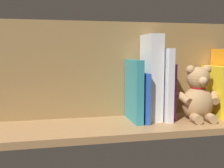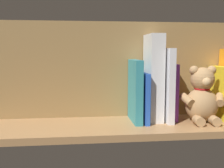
# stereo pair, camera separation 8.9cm
# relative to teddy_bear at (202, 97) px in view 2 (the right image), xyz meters

# --- Properties ---
(ground_plane) EXTENTS (1.00, 0.26, 0.02)m
(ground_plane) POSITION_rel_teddy_bear_xyz_m (0.31, -0.01, -0.10)
(ground_plane) COLOR #A87A4C
(shelf_back_panel) EXTENTS (1.00, 0.02, 0.35)m
(shelf_back_panel) POSITION_rel_teddy_bear_xyz_m (0.31, -0.12, 0.09)
(shelf_back_panel) COLOR olive
(shelf_back_panel) RESTS_ON ground_plane
(book_1) EXTENTS (0.03, 0.14, 0.19)m
(book_1) POSITION_rel_teddy_bear_xyz_m (-0.09, -0.04, 0.01)
(book_1) COLOR yellow
(book_1) RESTS_ON ground_plane
(teddy_bear) EXTENTS (0.16, 0.13, 0.19)m
(teddy_bear) POSITION_rel_teddy_bear_xyz_m (0.00, 0.00, 0.00)
(teddy_bear) COLOR tan
(teddy_bear) RESTS_ON ground_plane
(book_2) EXTENTS (0.02, 0.11, 0.20)m
(book_2) POSITION_rel_teddy_bear_xyz_m (0.09, -0.05, 0.01)
(book_2) COLOR purple
(book_2) RESTS_ON ground_plane
(book_3) EXTENTS (0.02, 0.14, 0.25)m
(book_3) POSITION_rel_teddy_bear_xyz_m (0.12, -0.04, 0.04)
(book_3) COLOR silver
(book_3) RESTS_ON ground_plane
(dictionary_thick_white) EXTENTS (0.05, 0.12, 0.30)m
(dictionary_thick_white) POSITION_rel_teddy_bear_xyz_m (0.16, -0.05, 0.06)
(dictionary_thick_white) COLOR silver
(dictionary_thick_white) RESTS_ON ground_plane
(book_4) EXTENTS (0.02, 0.15, 0.17)m
(book_4) POSITION_rel_teddy_bear_xyz_m (0.20, -0.03, -0.00)
(book_4) COLOR blue
(book_4) RESTS_ON ground_plane
(book_5) EXTENTS (0.03, 0.15, 0.21)m
(book_5) POSITION_rel_teddy_bear_xyz_m (0.23, -0.04, 0.02)
(book_5) COLOR teal
(book_5) RESTS_ON ground_plane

